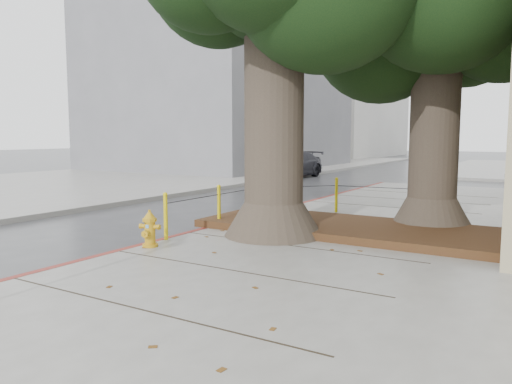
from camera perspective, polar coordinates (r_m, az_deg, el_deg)
ground at (r=8.04m, az=-5.71°, el=-9.43°), size 140.00×140.00×0.00m
sidewalk_opposite at (r=24.80m, az=-17.64°, el=1.23°), size 14.00×60.00×0.15m
curb_red at (r=11.14m, az=-6.15°, el=-4.57°), size 0.14×26.00×0.16m
planter_bed at (r=10.92m, az=10.65°, el=-4.04°), size 6.40×2.60×0.16m
building_far_grey at (r=34.57m, az=-3.57°, el=12.75°), size 12.00×16.00×12.00m
building_far_white at (r=55.82m, az=8.63°, el=11.82°), size 12.00×18.00×15.00m
tree_far at (r=12.00m, az=22.02°, el=19.60°), size 4.50×3.80×7.17m
bollard_ring at (r=12.00m, az=3.61°, el=-0.90°), size 3.79×5.39×0.95m
fire_hydrant at (r=9.44m, az=-12.05°, el=-4.13°), size 0.37×0.35×0.69m
car_dark at (r=26.34m, az=4.01°, el=3.14°), size 2.00×4.77×1.38m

